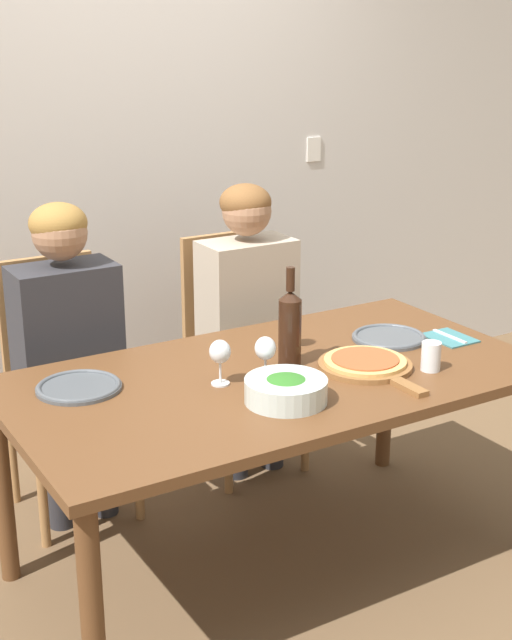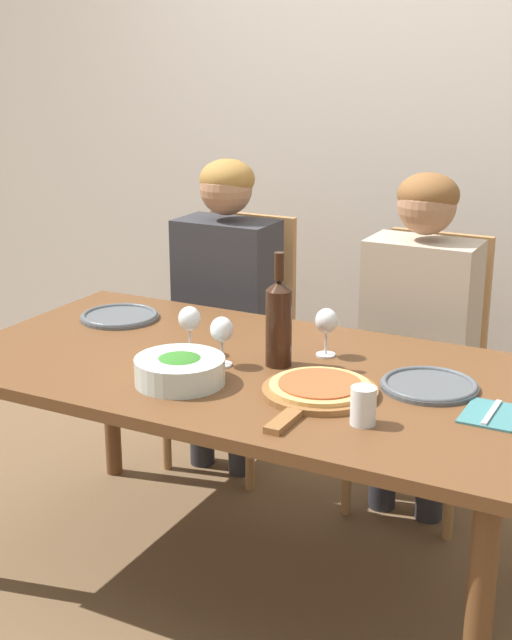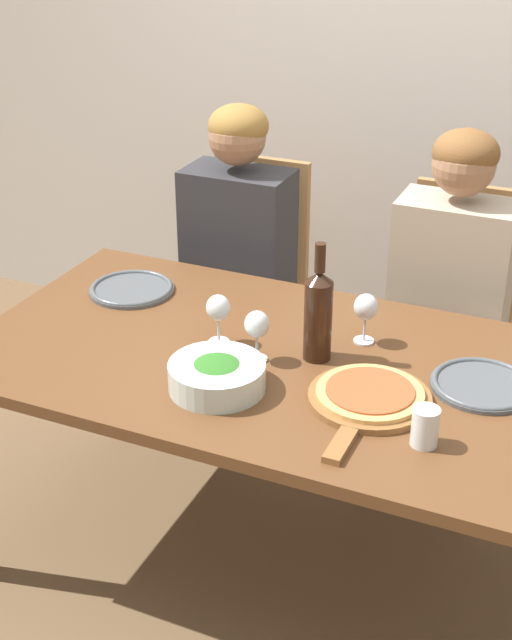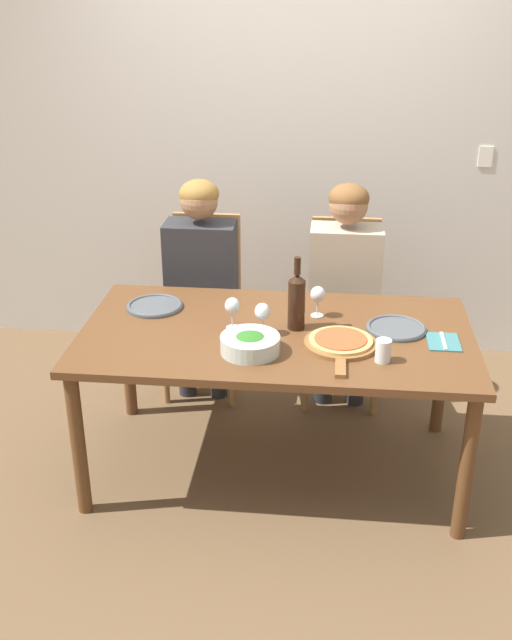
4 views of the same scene
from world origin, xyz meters
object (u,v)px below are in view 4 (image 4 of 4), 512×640
object	(u,v)px
pizza_on_board	(341,343)
wine_glass_centre	(262,313)
fork_on_napkin	(443,342)
wine_glass_left	(232,307)
broccoli_bowl	(250,344)
person_woman	(201,270)
chair_right	(343,304)
wine_bottle	(297,300)
dinner_plate_right	(396,328)
wine_glass_right	(318,296)
water_tumbler	(383,351)
dinner_plate_left	(155,306)
person_man	(345,275)
chair_left	(205,299)

from	to	relation	value
pizza_on_board	wine_glass_centre	bearing A→B (deg)	166.60
fork_on_napkin	wine_glass_left	bearing A→B (deg)	177.01
fork_on_napkin	broccoli_bowl	bearing A→B (deg)	-168.05
person_woman	wine_glass_left	bearing A→B (deg)	-68.87
chair_right	wine_bottle	xyz separation A→B (m)	(-0.23, -0.77, 0.34)
dinner_plate_right	wine_glass_right	xyz separation A→B (m)	(-0.36, 0.11, 0.10)
person_woman	water_tumbler	size ratio (longest dim) A/B	12.60
dinner_plate_left	wine_glass_centre	distance (m)	0.61
person_woman	wine_glass_centre	size ratio (longest dim) A/B	8.22
chair_right	person_man	world-z (taller)	person_man
wine_bottle	water_tumbler	xyz separation A→B (m)	(0.38, -0.29, -0.09)
wine_bottle	person_man	bearing A→B (deg)	70.92
wine_bottle	dinner_plate_right	xyz separation A→B (m)	(0.45, 0.03, -0.13)
person_man	wine_glass_left	world-z (taller)	person_man
wine_glass_right	water_tumbler	world-z (taller)	wine_glass_right
chair_right	pizza_on_board	world-z (taller)	chair_right
chair_right	wine_glass_centre	world-z (taller)	chair_right
broccoli_bowl	wine_glass_right	bearing A→B (deg)	55.54
fork_on_napkin	dinner_plate_right	bearing A→B (deg)	151.30
broccoli_bowl	water_tumbler	size ratio (longest dim) A/B	2.60
broccoli_bowl	wine_glass_centre	distance (m)	0.19
wine_bottle	fork_on_napkin	xyz separation A→B (m)	(0.65, -0.08, -0.13)
chair_left	person_woman	xyz separation A→B (m)	(0.00, -0.12, 0.22)
wine_bottle	dinner_plate_right	distance (m)	0.47
dinner_plate_left	water_tumbler	bearing A→B (deg)	-22.64
wine_glass_left	wine_glass_right	xyz separation A→B (m)	(0.38, 0.17, 0.00)
wine_glass_right	dinner_plate_right	bearing A→B (deg)	-17.55
wine_glass_right	fork_on_napkin	world-z (taller)	wine_glass_right
chair_right	fork_on_napkin	bearing A→B (deg)	-63.40
broccoli_bowl	pizza_on_board	world-z (taller)	broccoli_bowl
person_woman	broccoli_bowl	xyz separation A→B (m)	(0.37, -0.91, 0.03)
dinner_plate_right	broccoli_bowl	bearing A→B (deg)	-155.85
wine_bottle	pizza_on_board	xyz separation A→B (m)	(0.20, -0.16, -0.12)
person_man	dinner_plate_right	distance (m)	0.67
water_tumbler	fork_on_napkin	bearing A→B (deg)	36.52
person_man	fork_on_napkin	world-z (taller)	person_man
dinner_plate_left	dinner_plate_right	xyz separation A→B (m)	(1.15, -0.13, 0.00)
chair_right	wine_glass_centre	distance (m)	0.98
wine_glass_left	wine_glass_right	distance (m)	0.42
broccoli_bowl	dinner_plate_right	xyz separation A→B (m)	(0.64, 0.29, -0.03)
broccoli_bowl	wine_glass_right	distance (m)	0.49
pizza_on_board	chair_left	bearing A→B (deg)	128.95
chair_left	broccoli_bowl	xyz separation A→B (m)	(0.37, -1.03, 0.25)
person_man	dinner_plate_right	xyz separation A→B (m)	(0.23, -0.63, -0.00)
chair_right	person_woman	bearing A→B (deg)	-171.46
wine_glass_right	wine_bottle	bearing A→B (deg)	-123.32
fork_on_napkin	dinner_plate_left	bearing A→B (deg)	169.78
water_tumbler	chair_right	bearing A→B (deg)	98.16
chair_left	person_woman	world-z (taller)	person_woman
dinner_plate_right	wine_glass_right	size ratio (longest dim) A/B	1.80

